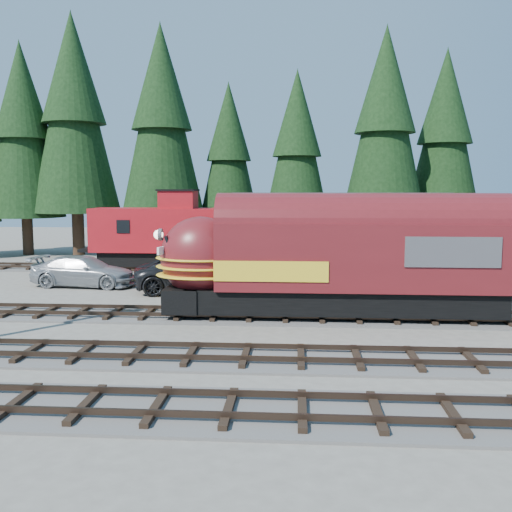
# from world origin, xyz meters

# --- Properties ---
(ground) EXTENTS (120.00, 120.00, 0.00)m
(ground) POSITION_xyz_m (0.00, 0.00, 0.00)
(ground) COLOR #6B665B
(ground) RESTS_ON ground
(track_spur) EXTENTS (32.00, 3.20, 0.33)m
(track_spur) POSITION_xyz_m (-10.00, 18.00, 0.06)
(track_spur) COLOR #4C4947
(track_spur) RESTS_ON ground
(depot) EXTENTS (12.80, 7.00, 5.30)m
(depot) POSITION_xyz_m (-0.00, 10.50, 2.96)
(depot) COLOR gold
(depot) RESTS_ON ground
(conifer_backdrop) EXTENTS (77.87, 23.05, 17.28)m
(conifer_backdrop) POSITION_xyz_m (5.49, 24.26, 10.21)
(conifer_backdrop) COLOR black
(conifer_backdrop) RESTS_ON ground
(locomotive) EXTENTS (14.75, 2.93, 4.01)m
(locomotive) POSITION_xyz_m (-1.44, 4.00, 2.37)
(locomotive) COLOR black
(locomotive) RESTS_ON ground
(caboose) EXTENTS (9.69, 2.81, 5.04)m
(caboose) POSITION_xyz_m (-11.42, 18.00, 2.51)
(caboose) COLOR black
(caboose) RESTS_ON ground
(pickup_truck_a) EXTENTS (7.38, 4.44, 1.92)m
(pickup_truck_a) POSITION_xyz_m (-7.78, 10.23, 0.96)
(pickup_truck_a) COLOR black
(pickup_truck_a) RESTS_ON ground
(pickup_truck_b) EXTENTS (6.12, 2.93, 1.72)m
(pickup_truck_b) POSITION_xyz_m (-14.58, 11.25, 0.86)
(pickup_truck_b) COLOR #9B9EA2
(pickup_truck_b) RESTS_ON ground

